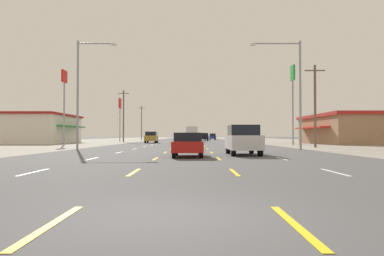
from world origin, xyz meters
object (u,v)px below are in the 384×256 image
(streetlight_right_row_0, at_px, (293,86))
(pole_sign_left_row_2, at_px, (119,109))
(pole_sign_right_row_1, at_px, (291,87))
(suv_inner_right_near, at_px, (242,139))
(box_truck_center_turn_midfar, at_px, (191,133))
(pole_sign_left_row_1, at_px, (63,90))
(streetlight_left_row_0, at_px, (80,87))
(suv_far_left_mid, at_px, (150,137))
(suv_inner_right_far, at_px, (203,137))
(sedan_inner_right_farther, at_px, (201,138))
(suv_far_right_farthest, at_px, (211,136))
(sedan_center_turn_nearest, at_px, (187,144))

(streetlight_right_row_0, bearing_deg, pole_sign_left_row_2, 118.76)
(pole_sign_right_row_1, xyz_separation_m, streetlight_right_row_0, (-4.43, -16.73, -2.15))
(suv_inner_right_near, relative_size, box_truck_center_turn_midfar, 0.68)
(pole_sign_left_row_1, relative_size, streetlight_left_row_0, 1.05)
(suv_far_left_mid, distance_m, pole_sign_left_row_1, 17.92)
(streetlight_right_row_0, bearing_deg, pole_sign_left_row_1, 146.86)
(suv_far_left_mid, distance_m, streetlight_right_row_0, 34.93)
(streetlight_left_row_0, bearing_deg, box_truck_center_turn_midfar, 77.59)
(suv_inner_right_far, xyz_separation_m, streetlight_left_row_0, (-13.22, -59.92, 4.67))
(suv_far_left_mid, relative_size, pole_sign_left_row_1, 0.47)
(pole_sign_right_row_1, bearing_deg, sedan_inner_right_farther, 101.08)
(suv_far_right_farthest, relative_size, streetlight_left_row_0, 0.49)
(sedan_center_turn_nearest, height_order, pole_sign_left_row_2, pole_sign_left_row_2)
(pole_sign_right_row_1, bearing_deg, box_truck_center_turn_midfar, 115.55)
(pole_sign_right_row_1, distance_m, streetlight_right_row_0, 17.45)
(suv_inner_right_near, height_order, pole_sign_right_row_1, pole_sign_right_row_1)
(suv_far_right_farthest, relative_size, pole_sign_right_row_1, 0.45)
(suv_far_left_mid, bearing_deg, pole_sign_left_row_2, 119.53)
(suv_far_right_farthest, distance_m, pole_sign_left_row_1, 70.25)
(sedan_inner_right_farther, bearing_deg, streetlight_left_row_0, -100.33)
(streetlight_left_row_0, bearing_deg, suv_far_right_farthest, 78.72)
(sedan_inner_right_farther, relative_size, suv_far_right_farthest, 0.92)
(suv_far_right_farthest, height_order, streetlight_right_row_0, streetlight_right_row_0)
(pole_sign_left_row_2, bearing_deg, box_truck_center_turn_midfar, 1.49)
(sedan_center_turn_nearest, bearing_deg, suv_far_left_mid, 99.35)
(suv_inner_right_near, xyz_separation_m, pole_sign_right_row_1, (10.41, 25.54, 6.95))
(suv_inner_right_far, bearing_deg, sedan_center_turn_nearest, -92.73)
(sedan_center_turn_nearest, distance_m, suv_inner_right_far, 70.98)
(suv_inner_right_far, bearing_deg, streetlight_right_row_0, -84.05)
(box_truck_center_turn_midfar, relative_size, streetlight_left_row_0, 0.72)
(pole_sign_left_row_2, relative_size, streetlight_right_row_0, 0.94)
(pole_sign_left_row_1, relative_size, streetlight_right_row_0, 1.05)
(suv_far_right_farthest, distance_m, pole_sign_left_row_2, 44.36)
(suv_inner_right_near, xyz_separation_m, suv_far_right_farthest, (3.12, 92.13, 0.00))
(sedan_center_turn_nearest, height_order, box_truck_center_turn_midfar, box_truck_center_turn_midfar)
(suv_inner_right_near, bearing_deg, suv_inner_right_far, 90.23)
(sedan_inner_right_farther, distance_m, suv_far_right_farthest, 11.98)
(sedan_center_turn_nearest, relative_size, box_truck_center_turn_midfar, 0.62)
(sedan_inner_right_farther, relative_size, streetlight_left_row_0, 0.45)
(box_truck_center_turn_midfar, height_order, suv_far_right_farthest, box_truck_center_turn_midfar)
(suv_inner_right_near, xyz_separation_m, pole_sign_left_row_1, (-21.29, 26.60, 6.68))
(suv_inner_right_far, relative_size, pole_sign_left_row_2, 0.53)
(suv_far_left_mid, xyz_separation_m, box_truck_center_turn_midfar, (7.03, 15.27, 0.81))
(suv_far_left_mid, height_order, pole_sign_left_row_1, pole_sign_left_row_1)
(box_truck_center_turn_midfar, relative_size, streetlight_right_row_0, 0.72)
(suv_inner_right_near, height_order, pole_sign_left_row_1, pole_sign_left_row_1)
(suv_far_right_farthest, bearing_deg, streetlight_left_row_0, -101.28)
(pole_sign_left_row_1, xyz_separation_m, pole_sign_left_row_2, (2.39, 27.50, -0.61))
(suv_far_right_farthest, bearing_deg, pole_sign_right_row_1, -83.76)
(suv_inner_right_far, bearing_deg, pole_sign_left_row_1, -116.51)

